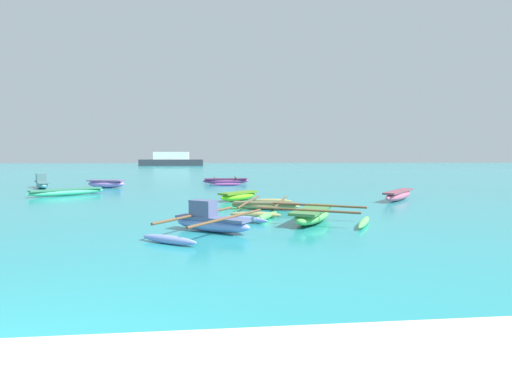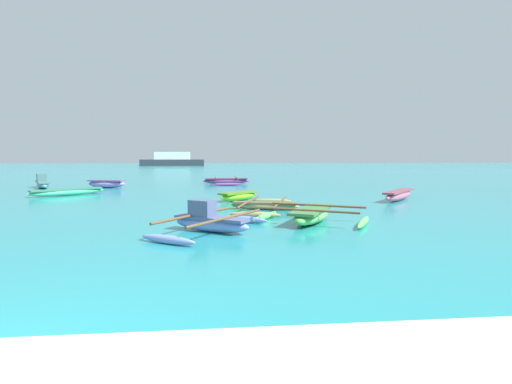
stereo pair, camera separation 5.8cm
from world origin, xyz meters
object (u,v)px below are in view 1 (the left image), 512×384
at_px(moored_boat_3, 67,192).
at_px(moored_boat_5, 313,215).
at_px(moored_boat_8, 239,196).
at_px(distant_ferry, 171,160).
at_px(moored_boat_1, 265,205).
at_px(moored_boat_4, 42,183).
at_px(moored_boat_0, 211,222).
at_px(moored_boat_7, 106,184).
at_px(moored_boat_2, 399,195).
at_px(moored_boat_6, 226,181).

xyz_separation_m(moored_boat_3, moored_boat_5, (10.41, -9.39, 0.03)).
distance_m(moored_boat_8, distant_ferry, 70.75).
height_order(moored_boat_1, moored_boat_4, moored_boat_4).
bearing_deg(moored_boat_3, moored_boat_0, -94.34).
height_order(moored_boat_0, moored_boat_4, moored_boat_4).
bearing_deg(moored_boat_1, moored_boat_7, 143.47).
bearing_deg(moored_boat_3, moored_boat_8, -59.60).
xyz_separation_m(moored_boat_0, distant_ferry, (-9.23, 77.38, 0.94)).
bearing_deg(moored_boat_4, moored_boat_3, 5.89).
height_order(moored_boat_4, moored_boat_7, moored_boat_4).
height_order(moored_boat_0, distant_ferry, distant_ferry).
bearing_deg(distant_ferry, moored_boat_4, -91.44).
bearing_deg(moored_boat_3, moored_boat_7, 43.63).
xyz_separation_m(moored_boat_1, moored_boat_8, (-0.79, 3.17, 0.06)).
bearing_deg(moored_boat_0, moored_boat_5, 56.10).
height_order(moored_boat_8, distant_ferry, distant_ferry).
distance_m(moored_boat_2, moored_boat_8, 7.25).
bearing_deg(moored_boat_5, distant_ferry, 37.45).
bearing_deg(moored_boat_8, moored_boat_1, -121.11).
distance_m(moored_boat_3, moored_boat_7, 5.02).
bearing_deg(moored_boat_4, moored_boat_8, 27.90).
distance_m(moored_boat_1, moored_boat_7, 14.29).
xyz_separation_m(moored_boat_0, moored_boat_4, (-10.77, 15.90, 0.04)).
bearing_deg(moored_boat_3, moored_boat_4, 83.33).
relative_size(moored_boat_0, moored_boat_7, 1.50).
xyz_separation_m(moored_boat_2, moored_boat_8, (-7.22, 0.63, -0.03)).
height_order(moored_boat_0, moored_boat_8, moored_boat_0).
xyz_separation_m(moored_boat_3, moored_boat_7, (0.63, 4.98, 0.08)).
xyz_separation_m(moored_boat_4, distant_ferry, (1.54, 61.48, 0.90)).
distance_m(moored_boat_2, moored_boat_6, 13.88).
bearing_deg(moored_boat_0, moored_boat_6, 121.94).
bearing_deg(moored_boat_4, moored_boat_0, 7.45).
relative_size(moored_boat_1, moored_boat_3, 1.43).
xyz_separation_m(moored_boat_0, moored_boat_5, (3.04, 1.19, -0.04)).
height_order(moored_boat_6, moored_boat_8, moored_boat_6).
distance_m(moored_boat_1, moored_boat_6, 14.27).
bearing_deg(moored_boat_3, moored_boat_1, -73.42).
xyz_separation_m(moored_boat_1, moored_boat_2, (6.43, 2.54, 0.09)).
distance_m(moored_boat_6, moored_boat_8, 11.06).
distance_m(moored_boat_0, moored_boat_7, 16.96).
xyz_separation_m(moored_boat_2, distant_ferry, (-17.62, 70.60, 0.96)).
distance_m(moored_boat_1, moored_boat_5, 3.23).
bearing_deg(moored_boat_1, moored_boat_4, 153.41).
relative_size(moored_boat_2, moored_boat_5, 0.79).
xyz_separation_m(moored_boat_0, moored_boat_1, (1.96, 4.23, -0.11)).
relative_size(moored_boat_0, moored_boat_1, 0.84).
distance_m(moored_boat_4, distant_ferry, 61.50).
bearing_deg(moored_boat_4, moored_boat_5, 16.52).
xyz_separation_m(moored_boat_1, moored_boat_5, (1.07, -3.04, 0.07)).
height_order(moored_boat_2, distant_ferry, distant_ferry).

